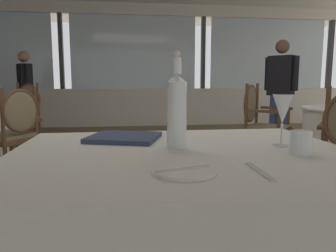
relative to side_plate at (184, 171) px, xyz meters
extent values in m
plane|color=#756047|center=(0.04, 2.07, -0.76)|extent=(15.15, 15.15, 0.00)
cube|color=silver|center=(0.04, 6.44, -0.34)|extent=(10.07, 0.12, 0.85)
cube|color=silver|center=(0.04, 6.44, 1.83)|extent=(10.07, 0.12, 0.25)
cube|color=silver|center=(0.04, 6.46, 0.90)|extent=(2.78, 0.02, 1.61)
cube|color=#333338|center=(-1.54, 6.44, 0.90)|extent=(0.08, 0.14, 1.61)
cube|color=silver|center=(3.20, 6.46, 0.90)|extent=(2.78, 0.02, 1.61)
cube|color=#333338|center=(1.62, 6.44, 0.90)|extent=(0.08, 0.14, 1.61)
cube|color=#333338|center=(4.77, 6.44, 0.90)|extent=(0.08, 0.14, 1.61)
cube|color=silver|center=(0.05, 0.27, -0.02)|extent=(1.28, 1.01, 0.02)
cube|color=silver|center=(0.05, 0.27, -0.39)|extent=(1.24, 0.98, 0.74)
cylinder|color=silver|center=(0.00, 0.00, 0.00)|extent=(0.19, 0.19, 0.01)
cube|color=silver|center=(0.00, 0.00, 0.01)|extent=(0.17, 0.07, 0.00)
cube|color=silver|center=(0.21, -0.02, 0.00)|extent=(0.02, 0.18, 0.00)
cylinder|color=white|center=(0.03, 0.34, 0.12)|extent=(0.08, 0.08, 0.25)
cone|color=white|center=(0.03, 0.34, 0.26)|extent=(0.08, 0.08, 0.03)
cylinder|color=white|center=(0.03, 0.34, 0.31)|extent=(0.03, 0.03, 0.06)
sphere|color=silver|center=(0.03, 0.34, 0.35)|extent=(0.03, 0.03, 0.03)
cylinder|color=white|center=(0.45, 0.31, 0.00)|extent=(0.06, 0.06, 0.00)
cylinder|color=white|center=(0.45, 0.31, 0.04)|extent=(0.01, 0.01, 0.09)
cone|color=white|center=(0.45, 0.31, 0.14)|extent=(0.08, 0.08, 0.11)
cylinder|color=white|center=(0.45, 0.17, 0.04)|extent=(0.07, 0.07, 0.08)
cube|color=#2D3856|center=(-0.17, 0.54, 0.01)|extent=(0.35, 0.33, 0.02)
cube|color=brown|center=(-1.72, 3.98, -0.32)|extent=(0.63, 0.63, 0.05)
cube|color=#75664C|center=(-1.72, 3.98, -0.28)|extent=(0.58, 0.58, 0.04)
cylinder|color=brown|center=(-1.66, 3.70, -0.55)|extent=(0.04, 0.04, 0.41)
cylinder|color=brown|center=(-1.45, 4.04, -0.55)|extent=(0.04, 0.04, 0.41)
cylinder|color=brown|center=(-1.79, 4.25, -0.55)|extent=(0.04, 0.04, 0.41)
cylinder|color=brown|center=(-1.45, 4.04, -0.03)|extent=(0.04, 0.04, 0.53)
cylinder|color=brown|center=(-1.79, 4.25, -0.03)|extent=(0.04, 0.04, 0.53)
ellipsoid|color=#75664C|center=(-1.61, 4.16, 0.00)|extent=(0.36, 0.25, 0.45)
torus|color=brown|center=(-1.61, 4.16, 0.00)|extent=(0.41, 0.27, 0.46)
cube|color=brown|center=(-1.52, 3.83, -0.08)|extent=(0.22, 0.33, 0.03)
cylinder|color=brown|center=(-1.59, 3.71, -0.19)|extent=(0.03, 0.03, 0.22)
cube|color=brown|center=(-1.95, 4.09, -0.08)|extent=(0.22, 0.33, 0.03)
cube|color=brown|center=(-1.39, 2.58, -0.35)|extent=(0.63, 0.63, 0.05)
cube|color=#75664C|center=(-1.39, 2.58, -0.30)|extent=(0.58, 0.58, 0.04)
cylinder|color=brown|center=(-1.45, 2.85, -0.57)|extent=(0.04, 0.04, 0.39)
cylinder|color=brown|center=(-1.32, 2.30, -0.57)|extent=(0.04, 0.04, 0.39)
cylinder|color=brown|center=(-1.11, 2.64, -0.57)|extent=(0.04, 0.04, 0.39)
cylinder|color=brown|center=(-1.32, 2.30, -0.07)|extent=(0.04, 0.04, 0.51)
cylinder|color=brown|center=(-1.11, 2.64, -0.07)|extent=(0.04, 0.04, 0.51)
ellipsoid|color=#75664C|center=(-1.20, 2.46, -0.04)|extent=(0.25, 0.36, 0.43)
torus|color=brown|center=(-1.20, 2.46, -0.04)|extent=(0.26, 0.39, 0.44)
cube|color=brown|center=(-1.27, 2.80, -0.10)|extent=(0.33, 0.22, 0.03)
cylinder|color=brown|center=(-1.39, 2.87, -0.21)|extent=(0.03, 0.03, 0.22)
cube|color=brown|center=(1.44, 2.53, -0.31)|extent=(0.65, 0.65, 0.05)
cube|color=#75664C|center=(1.44, 2.53, -0.26)|extent=(0.60, 0.60, 0.04)
cylinder|color=brown|center=(1.72, 2.55, -0.55)|extent=(0.04, 0.04, 0.43)
cylinder|color=brown|center=(1.47, 2.24, -0.55)|extent=(0.04, 0.04, 0.43)
cylinder|color=brown|center=(1.41, 2.81, -0.55)|extent=(0.04, 0.04, 0.43)
cylinder|color=brown|center=(1.16, 2.50, -0.55)|extent=(0.04, 0.04, 0.43)
cylinder|color=brown|center=(1.41, 2.81, -0.03)|extent=(0.04, 0.04, 0.51)
cylinder|color=brown|center=(1.16, 2.50, -0.03)|extent=(0.04, 0.04, 0.51)
ellipsoid|color=#75664C|center=(1.27, 2.66, 0.00)|extent=(0.29, 0.33, 0.43)
torus|color=brown|center=(1.27, 2.66, 0.00)|extent=(0.30, 0.36, 0.44)
cube|color=brown|center=(1.61, 2.71, -0.06)|extent=(0.31, 0.26, 0.03)
cylinder|color=brown|center=(1.72, 2.62, -0.17)|extent=(0.03, 0.03, 0.22)
cube|color=brown|center=(1.30, 2.32, -0.06)|extent=(0.31, 0.26, 0.03)
cylinder|color=brown|center=(1.41, 2.23, -0.17)|extent=(0.03, 0.03, 0.22)
cylinder|color=brown|center=(1.54, 1.57, -0.56)|extent=(0.04, 0.04, 0.40)
cylinder|color=brown|center=(1.28, 1.26, -0.56)|extent=(0.04, 0.04, 0.40)
cylinder|color=brown|center=(1.28, 1.26, -0.05)|extent=(0.04, 0.04, 0.53)
cube|color=brown|center=(1.38, 1.46, -0.09)|extent=(0.26, 0.31, 0.03)
cylinder|color=brown|center=(1.47, 1.57, -0.20)|extent=(0.03, 0.03, 0.22)
cylinder|color=brown|center=(2.38, 2.69, -0.18)|extent=(0.03, 0.03, 0.22)
cylinder|color=#334770|center=(2.13, 3.84, -0.36)|extent=(0.13, 0.13, 0.80)
cylinder|color=#334770|center=(2.24, 3.69, -0.36)|extent=(0.13, 0.13, 0.80)
cube|color=black|center=(2.19, 3.76, 0.34)|extent=(0.38, 0.41, 0.60)
sphere|color=brown|center=(2.19, 3.76, 0.77)|extent=(0.21, 0.21, 0.21)
cylinder|color=black|center=(2.05, 3.94, 0.37)|extent=(0.09, 0.09, 0.51)
cylinder|color=black|center=(2.32, 3.59, 0.37)|extent=(0.09, 0.09, 0.51)
cylinder|color=brown|center=(-1.97, 5.32, -0.38)|extent=(0.13, 0.13, 0.76)
cylinder|color=brown|center=(-2.06, 5.47, -0.38)|extent=(0.13, 0.13, 0.76)
cube|color=black|center=(-2.02, 5.39, 0.29)|extent=(0.35, 0.41, 0.57)
sphere|color=#9E7051|center=(-2.02, 5.39, 0.70)|extent=(0.20, 0.20, 0.20)
cylinder|color=black|center=(-1.91, 5.20, 0.32)|extent=(0.09, 0.09, 0.49)
cylinder|color=black|center=(-2.12, 5.58, 0.32)|extent=(0.09, 0.09, 0.49)
camera|label=1|loc=(-0.16, -0.86, 0.25)|focal=34.01mm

